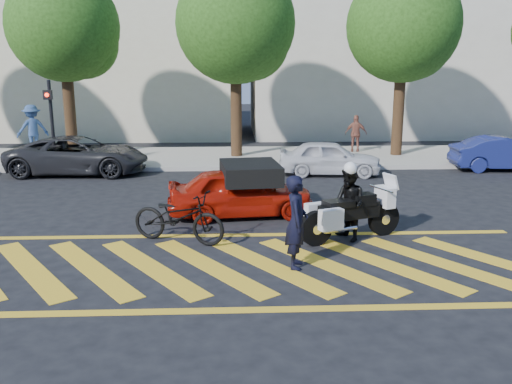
{
  "coord_description": "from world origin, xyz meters",
  "views": [
    {
      "loc": [
        -0.16,
        -9.59,
        3.65
      ],
      "look_at": [
        0.33,
        1.61,
        1.05
      ],
      "focal_mm": 38.0,
      "sensor_mm": 36.0,
      "label": 1
    }
  ],
  "objects_px": {
    "parked_mid_left": "(78,155)",
    "parked_mid_right": "(330,158)",
    "police_motorcycle": "(350,213)",
    "officer_bike": "(297,222)",
    "bicycle": "(178,217)",
    "red_convertible": "(240,192)",
    "parked_right": "(505,154)",
    "officer_moto": "(349,204)"
  },
  "relations": [
    {
      "from": "parked_mid_right",
      "to": "parked_right",
      "type": "relative_size",
      "value": 0.95
    },
    {
      "from": "parked_right",
      "to": "red_convertible",
      "type": "bearing_deg",
      "value": 124.29
    },
    {
      "from": "parked_mid_right",
      "to": "parked_right",
      "type": "xyz_separation_m",
      "value": [
        6.42,
        0.56,
        0.01
      ]
    },
    {
      "from": "police_motorcycle",
      "to": "parked_mid_left",
      "type": "xyz_separation_m",
      "value": [
        -7.82,
        7.74,
        0.06
      ]
    },
    {
      "from": "bicycle",
      "to": "parked_mid_left",
      "type": "height_order",
      "value": "parked_mid_left"
    },
    {
      "from": "parked_mid_left",
      "to": "bicycle",
      "type": "bearing_deg",
      "value": -149.79
    },
    {
      "from": "officer_bike",
      "to": "police_motorcycle",
      "type": "relative_size",
      "value": 0.74
    },
    {
      "from": "officer_bike",
      "to": "parked_mid_left",
      "type": "xyz_separation_m",
      "value": [
        -6.5,
        9.29,
        -0.22
      ]
    },
    {
      "from": "officer_moto",
      "to": "parked_mid_right",
      "type": "xyz_separation_m",
      "value": [
        0.86,
        7.17,
        -0.19
      ]
    },
    {
      "from": "police_motorcycle",
      "to": "parked_mid_right",
      "type": "xyz_separation_m",
      "value": [
        0.84,
        7.18,
        0.0
      ]
    },
    {
      "from": "officer_moto",
      "to": "parked_mid_right",
      "type": "relative_size",
      "value": 0.45
    },
    {
      "from": "bicycle",
      "to": "parked_mid_right",
      "type": "bearing_deg",
      "value": -9.48
    },
    {
      "from": "bicycle",
      "to": "police_motorcycle",
      "type": "xyz_separation_m",
      "value": [
        3.64,
        -0.03,
        0.04
      ]
    },
    {
      "from": "police_motorcycle",
      "to": "parked_mid_right",
      "type": "bearing_deg",
      "value": 61.13
    },
    {
      "from": "bicycle",
      "to": "parked_mid_left",
      "type": "relative_size",
      "value": 0.45
    },
    {
      "from": "parked_mid_left",
      "to": "red_convertible",
      "type": "bearing_deg",
      "value": -134.17
    },
    {
      "from": "red_convertible",
      "to": "parked_right",
      "type": "bearing_deg",
      "value": -65.49
    },
    {
      "from": "parked_right",
      "to": "bicycle",
      "type": "bearing_deg",
      "value": 128.77
    },
    {
      "from": "officer_bike",
      "to": "bicycle",
      "type": "xyz_separation_m",
      "value": [
        -2.32,
        1.58,
        -0.32
      ]
    },
    {
      "from": "officer_moto",
      "to": "parked_right",
      "type": "distance_m",
      "value": 10.62
    },
    {
      "from": "bicycle",
      "to": "parked_right",
      "type": "height_order",
      "value": "parked_right"
    },
    {
      "from": "police_motorcycle",
      "to": "parked_mid_right",
      "type": "distance_m",
      "value": 7.23
    },
    {
      "from": "red_convertible",
      "to": "parked_mid_left",
      "type": "distance_m",
      "value": 7.94
    },
    {
      "from": "officer_moto",
      "to": "red_convertible",
      "type": "height_order",
      "value": "officer_moto"
    },
    {
      "from": "police_motorcycle",
      "to": "officer_bike",
      "type": "bearing_deg",
      "value": -152.75
    },
    {
      "from": "bicycle",
      "to": "officer_moto",
      "type": "bearing_deg",
      "value": -67.65
    },
    {
      "from": "parked_mid_left",
      "to": "police_motorcycle",
      "type": "bearing_deg",
      "value": -132.97
    },
    {
      "from": "officer_bike",
      "to": "parked_mid_left",
      "type": "bearing_deg",
      "value": 42.43
    },
    {
      "from": "parked_mid_right",
      "to": "officer_bike",
      "type": "bearing_deg",
      "value": 172.77
    },
    {
      "from": "police_motorcycle",
      "to": "parked_right",
      "type": "relative_size",
      "value": 0.64
    },
    {
      "from": "bicycle",
      "to": "red_convertible",
      "type": "xyz_separation_m",
      "value": [
        1.34,
        2.01,
        0.06
      ]
    },
    {
      "from": "police_motorcycle",
      "to": "parked_mid_left",
      "type": "height_order",
      "value": "parked_mid_left"
    },
    {
      "from": "officer_bike",
      "to": "parked_right",
      "type": "relative_size",
      "value": 0.47
    },
    {
      "from": "officer_moto",
      "to": "parked_right",
      "type": "xyz_separation_m",
      "value": [
        7.28,
        7.73,
        -0.18
      ]
    },
    {
      "from": "parked_mid_left",
      "to": "parked_mid_right",
      "type": "xyz_separation_m",
      "value": [
        8.67,
        -0.56,
        -0.06
      ]
    },
    {
      "from": "officer_bike",
      "to": "officer_moto",
      "type": "bearing_deg",
      "value": -32.45
    },
    {
      "from": "parked_mid_left",
      "to": "parked_mid_right",
      "type": "height_order",
      "value": "parked_mid_left"
    },
    {
      "from": "officer_bike",
      "to": "police_motorcycle",
      "type": "bearing_deg",
      "value": -33.13
    },
    {
      "from": "parked_mid_left",
      "to": "parked_right",
      "type": "bearing_deg",
      "value": -88.27
    },
    {
      "from": "bicycle",
      "to": "police_motorcycle",
      "type": "relative_size",
      "value": 0.9
    },
    {
      "from": "officer_moto",
      "to": "officer_bike",
      "type": "bearing_deg",
      "value": -62.07
    },
    {
      "from": "police_motorcycle",
      "to": "officer_moto",
      "type": "xyz_separation_m",
      "value": [
        -0.02,
        0.01,
        0.19
      ]
    }
  ]
}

